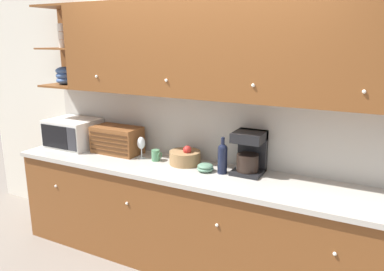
{
  "coord_description": "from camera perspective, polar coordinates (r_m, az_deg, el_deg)",
  "views": [
    {
      "loc": [
        1.45,
        -2.99,
        2.0
      ],
      "look_at": [
        0.0,
        -0.21,
        1.19
      ],
      "focal_mm": 35.0,
      "sensor_mm": 36.0,
      "label": 1
    }
  ],
  "objects": [
    {
      "name": "fruit_basket",
      "position": [
        3.35,
        -1.06,
        -3.32
      ],
      "size": [
        0.28,
        0.28,
        0.18
      ],
      "color": "#937047",
      "rests_on": "counter_unit"
    },
    {
      "name": "microwave",
      "position": [
        4.06,
        -17.65,
        0.36
      ],
      "size": [
        0.49,
        0.41,
        0.29
      ],
      "color": "silver",
      "rests_on": "counter_unit"
    },
    {
      "name": "wine_bottle",
      "position": [
        3.1,
        4.67,
        -3.3
      ],
      "size": [
        0.08,
        0.08,
        0.31
      ],
      "color": "black",
      "rests_on": "counter_unit"
    },
    {
      "name": "wall_back",
      "position": [
        3.42,
        1.89,
        2.61
      ],
      "size": [
        5.79,
        0.06,
        2.6
      ],
      "color": "beige",
      "rests_on": "ground_plane"
    },
    {
      "name": "backsplash_panel",
      "position": [
        3.4,
        1.61,
        1.27
      ],
      "size": [
        3.39,
        0.01,
        0.62
      ],
      "color": "#B7B2A8",
      "rests_on": "counter_unit"
    },
    {
      "name": "counter_unit",
      "position": [
        3.42,
        -0.73,
        -12.37
      ],
      "size": [
        3.41,
        0.64,
        0.92
      ],
      "color": "brown",
      "rests_on": "ground_plane"
    },
    {
      "name": "bowl_stack_on_counter",
      "position": [
        3.17,
        2.05,
        -4.89
      ],
      "size": [
        0.14,
        0.14,
        0.07
      ],
      "color": "slate",
      "rests_on": "counter_unit"
    },
    {
      "name": "upper_cabinets",
      "position": [
        3.09,
        3.11,
        13.03
      ],
      "size": [
        3.39,
        0.37,
        0.79
      ],
      "color": "brown",
      "rests_on": "backsplash_panel"
    },
    {
      "name": "ground_plane",
      "position": [
        3.88,
        1.52,
        -16.64
      ],
      "size": [
        24.0,
        24.0,
        0.0
      ],
      "primitive_type": "plane",
      "color": "slate"
    },
    {
      "name": "wine_glass",
      "position": [
        3.53,
        -7.75,
        -1.25
      ],
      "size": [
        0.08,
        0.08,
        0.2
      ],
      "color": "silver",
      "rests_on": "counter_unit"
    },
    {
      "name": "mug",
      "position": [
        3.45,
        -5.51,
        -3.02
      ],
      "size": [
        0.09,
        0.08,
        0.1
      ],
      "color": "#4C845B",
      "rests_on": "counter_unit"
    },
    {
      "name": "coffee_maker",
      "position": [
        3.13,
        8.78,
        -2.53
      ],
      "size": [
        0.24,
        0.25,
        0.36
      ],
      "color": "black",
      "rests_on": "counter_unit"
    },
    {
      "name": "bread_box",
      "position": [
        3.73,
        -11.34,
        -0.65
      ],
      "size": [
        0.48,
        0.27,
        0.26
      ],
      "color": "brown",
      "rests_on": "counter_unit"
    }
  ]
}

